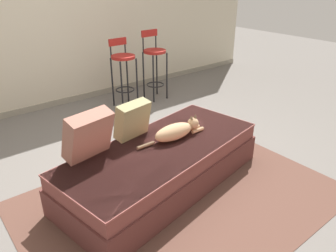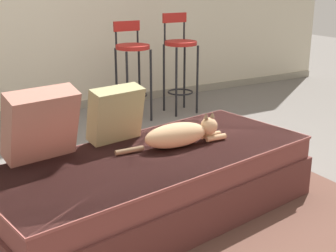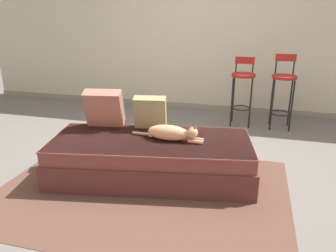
# 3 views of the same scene
# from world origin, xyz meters

# --- Properties ---
(ground_plane) EXTENTS (16.00, 16.00, 0.00)m
(ground_plane) POSITION_xyz_m (0.00, 0.00, 0.00)
(ground_plane) COLOR #66605B
(ground_plane) RESTS_ON ground
(wall_back_panel) EXTENTS (8.00, 0.10, 2.60)m
(wall_back_panel) POSITION_xyz_m (0.00, 2.25, 1.30)
(wall_back_panel) COLOR beige
(wall_back_panel) RESTS_ON ground
(wall_baseboard_trim) EXTENTS (8.00, 0.02, 0.09)m
(wall_baseboard_trim) POSITION_xyz_m (0.00, 2.20, 0.04)
(wall_baseboard_trim) COLOR gray
(wall_baseboard_trim) RESTS_ON ground
(area_rug) EXTENTS (2.71, 1.96, 0.01)m
(area_rug) POSITION_xyz_m (0.00, -0.70, 0.00)
(area_rug) COLOR brown
(area_rug) RESTS_ON ground
(couch) EXTENTS (2.13, 1.19, 0.41)m
(couch) POSITION_xyz_m (0.00, -0.40, 0.21)
(couch) COLOR brown
(couch) RESTS_ON ground
(throw_pillow_corner) EXTENTS (0.44, 0.32, 0.43)m
(throw_pillow_corner) POSITION_xyz_m (-0.60, -0.17, 0.63)
(throw_pillow_corner) COLOR #936051
(throw_pillow_corner) RESTS_ON couch
(throw_pillow_middle) EXTENTS (0.37, 0.24, 0.36)m
(throw_pillow_middle) POSITION_xyz_m (-0.11, -0.08, 0.59)
(throw_pillow_middle) COLOR #847F56
(throw_pillow_middle) RESTS_ON couch
(cat) EXTENTS (0.74, 0.18, 0.19)m
(cat) POSITION_xyz_m (0.20, -0.36, 0.49)
(cat) COLOR tan
(cat) RESTS_ON couch
(bar_stool_near_window) EXTENTS (0.34, 0.34, 0.99)m
(bar_stool_near_window) POSITION_xyz_m (0.79, 1.53, 0.62)
(bar_stool_near_window) COLOR black
(bar_stool_near_window) RESTS_ON ground
(bar_stool_by_doorway) EXTENTS (0.34, 0.34, 1.05)m
(bar_stool_by_doorway) POSITION_xyz_m (1.35, 1.53, 0.62)
(bar_stool_by_doorway) COLOR black
(bar_stool_by_doorway) RESTS_ON ground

